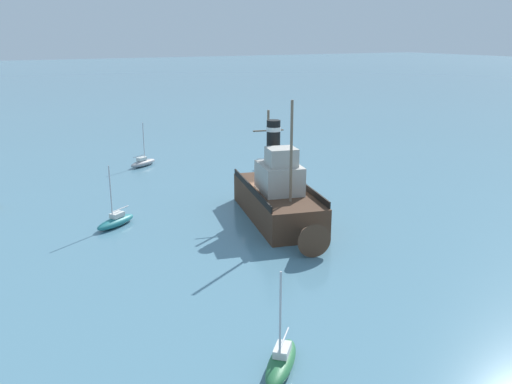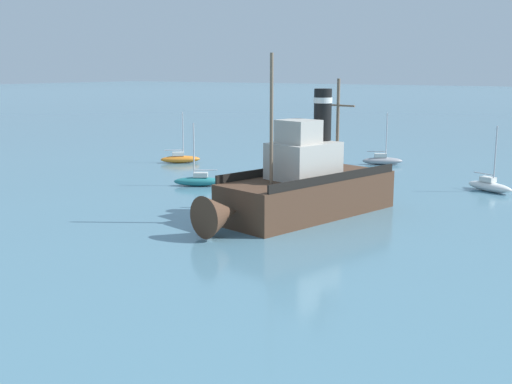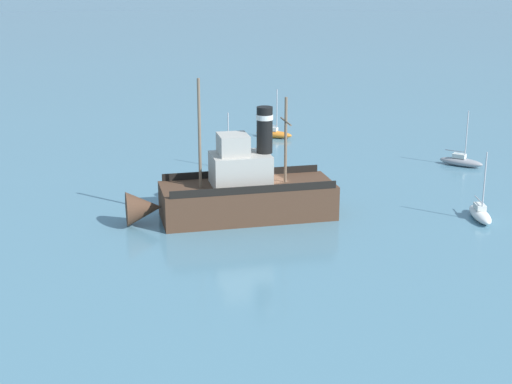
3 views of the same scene
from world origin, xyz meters
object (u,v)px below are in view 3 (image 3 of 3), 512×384
object	(u,v)px
sailboat_white	(480,214)
sailboat_grey	(461,161)
sailboat_orange	(274,133)
sailboat_teal	(232,165)
old_tugboat	(239,193)

from	to	relation	value
sailboat_white	sailboat_grey	size ratio (longest dim) A/B	1.00
sailboat_white	sailboat_orange	bearing A→B (deg)	2.38
sailboat_teal	sailboat_white	size ratio (longest dim) A/B	1.00
old_tugboat	sailboat_white	xyz separation A→B (m)	(-7.76, -14.89, -1.40)
sailboat_grey	sailboat_teal	bearing A→B (deg)	67.09
sailboat_teal	old_tugboat	bearing A→B (deg)	157.73
old_tugboat	sailboat_grey	size ratio (longest dim) A/B	3.02
old_tugboat	sailboat_orange	distance (m)	25.10
sailboat_teal	sailboat_grey	bearing A→B (deg)	-112.91
old_tugboat	sailboat_grey	xyz separation A→B (m)	(4.08, -23.27, -1.40)
sailboat_orange	sailboat_grey	xyz separation A→B (m)	(-16.90, -9.57, 0.00)
sailboat_grey	sailboat_white	bearing A→B (deg)	144.72
sailboat_orange	sailboat_white	bearing A→B (deg)	-177.62
old_tugboat	sailboat_teal	distance (m)	12.89
old_tugboat	sailboat_teal	size ratio (longest dim) A/B	3.02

